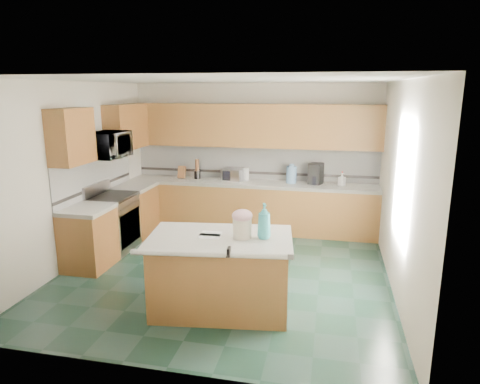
% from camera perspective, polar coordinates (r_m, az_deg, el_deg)
% --- Properties ---
extents(floor, '(4.60, 4.60, 0.00)m').
position_cam_1_polar(floor, '(6.31, -2.03, -10.60)').
color(floor, black).
rests_on(floor, ground).
extents(ceiling, '(4.60, 4.60, 0.00)m').
position_cam_1_polar(ceiling, '(5.77, -2.26, 14.71)').
color(ceiling, white).
rests_on(ceiling, ground).
extents(wall_back, '(4.60, 0.04, 2.70)m').
position_cam_1_polar(wall_back, '(8.13, 1.89, 4.79)').
color(wall_back, silver).
rests_on(wall_back, ground).
extents(wall_front, '(4.60, 0.04, 2.70)m').
position_cam_1_polar(wall_front, '(3.77, -10.88, -5.72)').
color(wall_front, silver).
rests_on(wall_front, ground).
extents(wall_left, '(0.04, 4.60, 2.70)m').
position_cam_1_polar(wall_left, '(6.84, -21.36, 2.22)').
color(wall_left, silver).
rests_on(wall_left, ground).
extents(wall_right, '(0.04, 4.60, 2.70)m').
position_cam_1_polar(wall_right, '(5.79, 20.72, 0.38)').
color(wall_right, silver).
rests_on(wall_right, ground).
extents(back_base_cab, '(4.60, 0.60, 0.86)m').
position_cam_1_polar(back_base_cab, '(8.01, 1.43, -2.07)').
color(back_base_cab, '#552F14').
rests_on(back_base_cab, ground).
extents(back_countertop, '(4.60, 0.64, 0.06)m').
position_cam_1_polar(back_countertop, '(7.90, 1.45, 1.15)').
color(back_countertop, white).
rests_on(back_countertop, back_base_cab).
extents(back_upper_cab, '(4.60, 0.33, 0.78)m').
position_cam_1_polar(back_upper_cab, '(7.88, 1.68, 8.84)').
color(back_upper_cab, '#552F14').
rests_on(back_upper_cab, wall_back).
extents(back_backsplash, '(4.60, 0.02, 0.63)m').
position_cam_1_polar(back_backsplash, '(8.11, 1.85, 3.95)').
color(back_backsplash, silver).
rests_on(back_backsplash, back_countertop).
extents(back_accent_band, '(4.60, 0.01, 0.05)m').
position_cam_1_polar(back_accent_band, '(8.14, 1.83, 2.59)').
color(back_accent_band, black).
rests_on(back_accent_band, back_countertop).
extents(left_base_cab_rear, '(0.60, 0.82, 0.86)m').
position_cam_1_polar(left_base_cab_rear, '(7.98, -13.82, -2.53)').
color(left_base_cab_rear, '#552F14').
rests_on(left_base_cab_rear, ground).
extents(left_counter_rear, '(0.64, 0.82, 0.06)m').
position_cam_1_polar(left_counter_rear, '(7.87, -14.01, 0.69)').
color(left_counter_rear, white).
rests_on(left_counter_rear, left_base_cab_rear).
extents(left_base_cab_front, '(0.60, 0.72, 0.86)m').
position_cam_1_polar(left_base_cab_front, '(6.70, -19.51, -5.99)').
color(left_base_cab_front, '#552F14').
rests_on(left_base_cab_front, ground).
extents(left_counter_front, '(0.64, 0.72, 0.06)m').
position_cam_1_polar(left_counter_front, '(6.57, -19.82, -2.20)').
color(left_counter_front, white).
rests_on(left_counter_front, left_base_cab_front).
extents(left_backsplash, '(0.02, 2.30, 0.63)m').
position_cam_1_polar(left_backsplash, '(7.30, -18.73, 2.17)').
color(left_backsplash, silver).
rests_on(left_backsplash, wall_left).
extents(left_accent_band, '(0.01, 2.30, 0.05)m').
position_cam_1_polar(left_accent_band, '(7.33, -18.57, 0.68)').
color(left_accent_band, black).
rests_on(left_accent_band, wall_left).
extents(left_upper_cab_rear, '(0.33, 1.09, 0.78)m').
position_cam_1_polar(left_upper_cab_rear, '(7.89, -14.90, 8.41)').
color(left_upper_cab_rear, '#552F14').
rests_on(left_upper_cab_rear, wall_left).
extents(left_upper_cab_front, '(0.33, 0.72, 0.78)m').
position_cam_1_polar(left_upper_cab_front, '(6.46, -21.58, 6.90)').
color(left_upper_cab_front, '#552F14').
rests_on(left_upper_cab_front, wall_left).
extents(range_body, '(0.60, 0.76, 0.88)m').
position_cam_1_polar(range_body, '(7.30, -16.51, -4.10)').
color(range_body, '#B7B7BC').
rests_on(range_body, ground).
extents(range_oven_door, '(0.02, 0.68, 0.55)m').
position_cam_1_polar(range_oven_door, '(7.18, -14.45, -4.59)').
color(range_oven_door, black).
rests_on(range_oven_door, range_body).
extents(range_cooktop, '(0.62, 0.78, 0.04)m').
position_cam_1_polar(range_cooktop, '(7.18, -16.75, -0.60)').
color(range_cooktop, black).
rests_on(range_cooktop, range_body).
extents(range_handle, '(0.02, 0.66, 0.02)m').
position_cam_1_polar(range_handle, '(7.07, -14.41, -1.68)').
color(range_handle, '#B7B7BC').
rests_on(range_handle, range_body).
extents(range_backguard, '(0.06, 0.76, 0.18)m').
position_cam_1_polar(range_backguard, '(7.28, -18.61, 0.43)').
color(range_backguard, '#B7B7BC').
rests_on(range_backguard, range_body).
extents(microwave, '(0.50, 0.73, 0.41)m').
position_cam_1_polar(microwave, '(7.04, -17.21, 6.00)').
color(microwave, '#B7B7BC').
rests_on(microwave, wall_left).
extents(island_base, '(1.66, 1.09, 0.86)m').
position_cam_1_polar(island_base, '(5.17, -2.61, -11.06)').
color(island_base, '#552F14').
rests_on(island_base, ground).
extents(island_top, '(1.77, 1.20, 0.06)m').
position_cam_1_polar(island_top, '(4.99, -2.67, -6.25)').
color(island_top, white).
rests_on(island_top, island_base).
extents(island_bullnose, '(1.65, 0.27, 0.06)m').
position_cam_1_polar(island_bullnose, '(4.55, -4.27, -8.30)').
color(island_bullnose, white).
rests_on(island_bullnose, island_base).
extents(treat_jar, '(0.27, 0.27, 0.23)m').
position_cam_1_polar(treat_jar, '(4.90, 0.30, -4.85)').
color(treat_jar, beige).
rests_on(treat_jar, island_top).
extents(treat_jar_lid, '(0.24, 0.24, 0.15)m').
position_cam_1_polar(treat_jar_lid, '(4.86, 0.30, -3.18)').
color(treat_jar_lid, '#D79DAA').
rests_on(treat_jar_lid, treat_jar).
extents(treat_jar_knob, '(0.08, 0.03, 0.03)m').
position_cam_1_polar(treat_jar_knob, '(4.84, 0.30, -2.62)').
color(treat_jar_knob, tan).
rests_on(treat_jar_knob, treat_jar_lid).
extents(treat_jar_knob_end_l, '(0.04, 0.04, 0.04)m').
position_cam_1_polar(treat_jar_knob_end_l, '(4.85, -0.15, -2.59)').
color(treat_jar_knob_end_l, tan).
rests_on(treat_jar_knob_end_l, treat_jar_lid).
extents(treat_jar_knob_end_r, '(0.04, 0.04, 0.04)m').
position_cam_1_polar(treat_jar_knob_end_r, '(4.84, 0.76, -2.65)').
color(treat_jar_knob_end_r, tan).
rests_on(treat_jar_knob_end_r, treat_jar_lid).
extents(soap_bottle_island, '(0.20, 0.20, 0.41)m').
position_cam_1_polar(soap_bottle_island, '(4.87, 3.24, -3.89)').
color(soap_bottle_island, teal).
rests_on(soap_bottle_island, island_top).
extents(paper_sheet_a, '(0.27, 0.21, 0.00)m').
position_cam_1_polar(paper_sheet_a, '(4.99, -4.07, -5.91)').
color(paper_sheet_a, white).
rests_on(paper_sheet_a, island_top).
extents(paper_sheet_b, '(0.25, 0.19, 0.00)m').
position_cam_1_polar(paper_sheet_b, '(5.08, -3.93, -5.55)').
color(paper_sheet_b, white).
rests_on(paper_sheet_b, island_top).
extents(clamp_body, '(0.04, 0.10, 0.09)m').
position_cam_1_polar(clamp_body, '(4.50, -1.50, -7.97)').
color(clamp_body, black).
rests_on(clamp_body, island_top).
extents(clamp_handle, '(0.02, 0.07, 0.02)m').
position_cam_1_polar(clamp_handle, '(4.45, -1.68, -8.49)').
color(clamp_handle, black).
rests_on(clamp_handle, island_top).
extents(knife_block, '(0.13, 0.18, 0.26)m').
position_cam_1_polar(knife_block, '(8.27, -7.77, 2.63)').
color(knife_block, '#472814').
rests_on(knife_block, back_countertop).
extents(utensil_crock, '(0.12, 0.12, 0.15)m').
position_cam_1_polar(utensil_crock, '(8.21, -5.72, 2.31)').
color(utensil_crock, black).
rests_on(utensil_crock, back_countertop).
extents(utensil_bundle, '(0.07, 0.07, 0.22)m').
position_cam_1_polar(utensil_bundle, '(8.18, -5.75, 3.60)').
color(utensil_bundle, '#472814').
rests_on(utensil_bundle, utensil_crock).
extents(toaster_oven, '(0.43, 0.33, 0.22)m').
position_cam_1_polar(toaster_oven, '(7.99, -0.96, 2.32)').
color(toaster_oven, '#B7B7BC').
rests_on(toaster_oven, back_countertop).
extents(toaster_oven_door, '(0.34, 0.01, 0.18)m').
position_cam_1_polar(toaster_oven_door, '(7.88, -1.17, 2.16)').
color(toaster_oven_door, black).
rests_on(toaster_oven_door, toaster_oven).
extents(paper_towel, '(0.10, 0.10, 0.23)m').
position_cam_1_polar(paper_towel, '(7.99, 0.83, 2.37)').
color(paper_towel, white).
rests_on(paper_towel, back_countertop).
extents(paper_towel_base, '(0.16, 0.16, 0.01)m').
position_cam_1_polar(paper_towel_base, '(8.01, 0.83, 1.60)').
color(paper_towel_base, '#B7B7BC').
rests_on(paper_towel_base, back_countertop).
extents(water_jug, '(0.19, 0.19, 0.31)m').
position_cam_1_polar(water_jug, '(7.82, 6.87, 2.30)').
color(water_jug, '#628AB4').
rests_on(water_jug, back_countertop).
extents(water_jug_neck, '(0.09, 0.09, 0.04)m').
position_cam_1_polar(water_jug_neck, '(7.79, 6.90, 3.57)').
color(water_jug_neck, '#628AB4').
rests_on(water_jug_neck, water_jug).
extents(coffee_maker, '(0.28, 0.30, 0.38)m').
position_cam_1_polar(coffee_maker, '(7.81, 10.08, 2.44)').
color(coffee_maker, black).
rests_on(coffee_maker, back_countertop).
extents(coffee_carafe, '(0.16, 0.16, 0.16)m').
position_cam_1_polar(coffee_carafe, '(7.78, 10.03, 1.56)').
color(coffee_carafe, black).
rests_on(coffee_carafe, back_countertop).
extents(soap_bottle_back, '(0.14, 0.14, 0.22)m').
position_cam_1_polar(soap_bottle_back, '(7.79, 13.43, 1.67)').
color(soap_bottle_back, white).
rests_on(soap_bottle_back, back_countertop).
extents(soap_back_cap, '(0.02, 0.02, 0.03)m').
position_cam_1_polar(soap_back_cap, '(7.77, 13.48, 2.59)').
color(soap_back_cap, red).
rests_on(soap_back_cap, soap_bottle_back).
extents(window_light_proxy, '(0.02, 1.40, 1.10)m').
position_cam_1_polar(window_light_proxy, '(5.56, 20.83, 1.44)').
color(window_light_proxy, white).
rests_on(window_light_proxy, wall_right).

